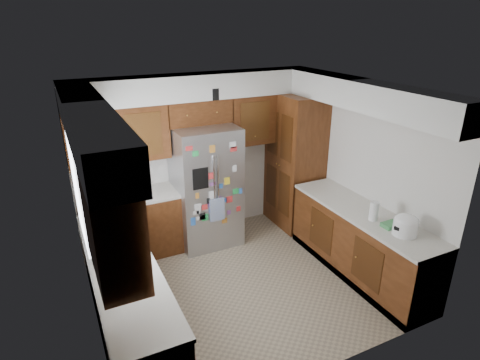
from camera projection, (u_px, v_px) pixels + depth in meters
name	position (u px, v px, depth m)	size (l,w,h in m)	color
floor	(242.00, 282.00, 5.23)	(3.60, 3.60, 0.00)	gray
room_shell	(221.00, 142.00, 4.81)	(3.64, 3.24, 2.52)	silver
left_counter_run	(134.00, 282.00, 4.54)	(1.36, 3.20, 0.92)	#41200C
right_counter_run	(360.00, 245.00, 5.29)	(0.63, 2.25, 0.92)	#41200C
pantry	(295.00, 162.00, 6.39)	(0.60, 0.90, 2.15)	#41200C
fridge	(206.00, 187.00, 5.90)	(0.90, 0.79, 1.80)	#95969A
bridge_cabinet	(198.00, 111.00, 5.68)	(0.96, 0.34, 0.35)	#41200C
fridge_top_items	(189.00, 90.00, 5.47)	(0.86, 0.36, 0.30)	#1A4FA6
sink_assembly	(114.00, 239.00, 4.33)	(0.52, 0.70, 0.37)	white
left_counter_clutter	(107.00, 207.00, 4.93)	(0.30, 0.87, 0.38)	black
rice_cooker	(406.00, 225.00, 4.51)	(0.28, 0.27, 0.24)	white
paper_towel	(374.00, 211.00, 4.84)	(0.11, 0.11, 0.24)	white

